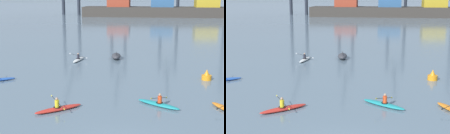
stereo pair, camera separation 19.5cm
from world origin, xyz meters
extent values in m
cube|color=#38332D|center=(4.59, 101.05, 1.69)|extent=(55.05, 10.32, 3.39)
cube|color=#993823|center=(-10.55, 101.05, 4.98)|extent=(7.71, 7.23, 3.19)
cube|color=#2D5684|center=(4.59, 101.05, 5.19)|extent=(7.71, 7.23, 3.61)
cube|color=#B29323|center=(19.73, 101.05, 5.74)|extent=(7.71, 7.23, 4.71)
ellipsoid|color=#38383D|center=(-2.78, 24.18, 0.35)|extent=(1.38, 2.71, 0.70)
cube|color=#38383D|center=(-2.78, 24.18, 0.73)|extent=(0.28, 1.94, 0.06)
cylinder|color=orange|center=(6.65, 15.41, 0.23)|extent=(0.90, 0.90, 0.45)
cone|color=orange|center=(6.65, 15.41, 0.73)|extent=(0.49, 0.50, 0.55)
ellipsoid|color=black|center=(5.96, 6.51, 0.38)|extent=(0.19, 0.13, 0.15)
ellipsoid|color=red|center=(-4.67, 5.84, 0.13)|extent=(2.99, 2.65, 0.26)
torus|color=black|center=(-4.74, 5.78, 0.27)|extent=(0.69, 0.69, 0.05)
cylinder|color=gold|center=(-4.74, 5.78, 0.51)|extent=(0.30, 0.30, 0.50)
sphere|color=tan|center=(-4.74, 5.78, 0.86)|extent=(0.19, 0.19, 0.19)
cylinder|color=black|center=(-4.70, 5.81, 0.61)|extent=(1.36, 1.61, 0.38)
ellipsoid|color=yellow|center=(-5.37, 6.60, 0.78)|extent=(0.16, 0.18, 0.14)
ellipsoid|color=yellow|center=(-4.04, 5.02, 0.44)|extent=(0.16, 0.18, 0.14)
ellipsoid|color=teal|center=(2.12, 7.63, 0.13)|extent=(3.19, 2.34, 0.26)
torus|color=black|center=(2.20, 7.57, 0.27)|extent=(0.68, 0.68, 0.05)
cylinder|color=#DB471E|center=(2.20, 7.57, 0.51)|extent=(0.30, 0.30, 0.50)
sphere|color=tan|center=(2.20, 7.57, 0.86)|extent=(0.19, 0.19, 0.19)
cylinder|color=black|center=(2.16, 7.60, 0.61)|extent=(1.14, 1.75, 0.49)
ellipsoid|color=yellow|center=(1.61, 6.74, 0.84)|extent=(0.14, 0.19, 0.15)
ellipsoid|color=yellow|center=(2.72, 8.46, 0.38)|extent=(0.14, 0.19, 0.15)
ellipsoid|color=silver|center=(-7.12, 22.54, 0.13)|extent=(0.97, 3.45, 0.26)
torus|color=black|center=(-7.13, 22.44, 0.27)|extent=(0.54, 0.54, 0.05)
cylinder|color=#23232D|center=(-7.13, 22.44, 0.51)|extent=(0.30, 0.30, 0.50)
sphere|color=tan|center=(-7.13, 22.44, 0.86)|extent=(0.19, 0.19, 0.19)
cylinder|color=black|center=(-7.13, 22.49, 0.61)|extent=(2.05, 0.26, 0.49)
ellipsoid|color=silver|center=(-8.15, 22.60, 0.84)|extent=(0.20, 0.06, 0.15)
ellipsoid|color=silver|center=(-6.11, 22.38, 0.38)|extent=(0.20, 0.06, 0.15)
camera|label=1|loc=(1.57, -14.32, 7.79)|focal=51.61mm
camera|label=2|loc=(1.76, -14.30, 7.79)|focal=51.61mm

